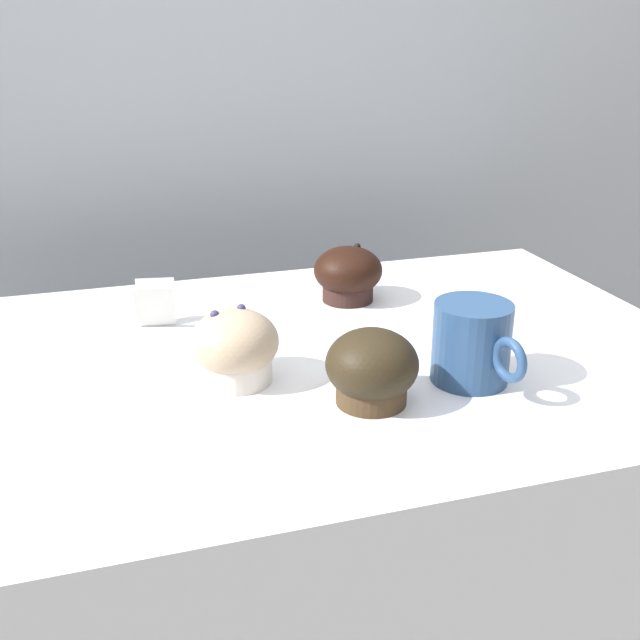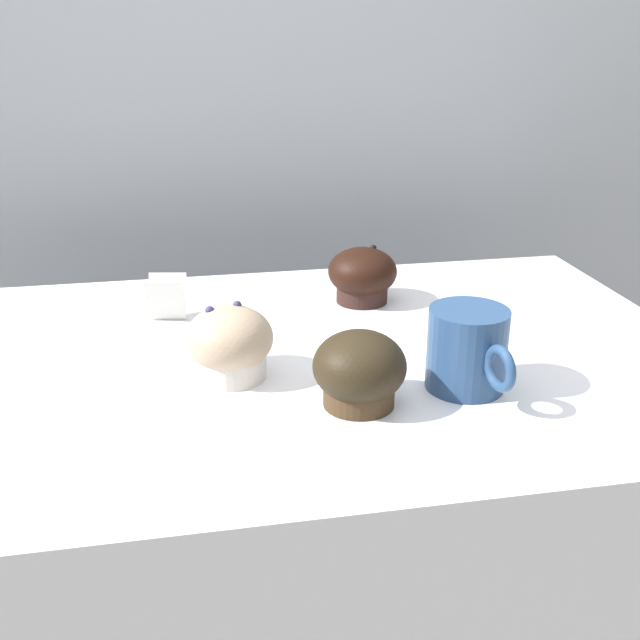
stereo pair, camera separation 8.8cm
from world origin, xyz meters
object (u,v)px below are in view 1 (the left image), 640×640
object	(u,v)px
muffin_front_center	(372,369)
muffin_back_left	(348,274)
muffin_back_right	(235,348)
coffee_cup	(473,341)

from	to	relation	value
muffin_front_center	muffin_back_left	xyz separation A→B (m)	(0.08, 0.30, 0.00)
muffin_front_center	muffin_back_right	xyz separation A→B (m)	(-0.13, 0.09, 0.00)
muffin_back_left	muffin_back_right	bearing A→B (deg)	-134.12
muffin_back_right	coffee_cup	size ratio (longest dim) A/B	0.75
muffin_back_right	coffee_cup	xyz separation A→B (m)	(0.25, -0.07, 0.01)
coffee_cup	muffin_back_right	bearing A→B (deg)	163.34
muffin_front_center	muffin_back_right	world-z (taller)	muffin_back_right
coffee_cup	muffin_back_left	bearing A→B (deg)	99.46
muffin_front_center	muffin_back_left	bearing A→B (deg)	75.73
muffin_front_center	coffee_cup	world-z (taller)	coffee_cup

